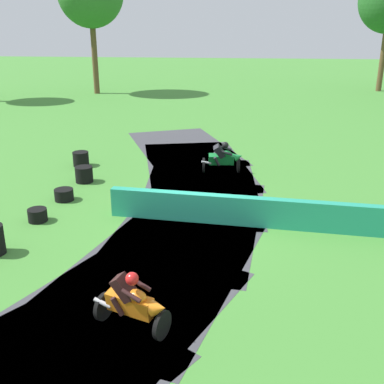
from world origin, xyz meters
TOP-DOWN VIEW (x-y plane):
  - ground_plane at (0.00, 0.00)m, footprint 120.00×120.00m
  - track_asphalt at (-1.04, 0.11)m, footprint 9.23×25.25m
  - safety_barrier at (4.79, -0.51)m, footprint 14.85×1.88m
  - motorcycle_lead_orange at (-0.73, -5.58)m, footprint 1.67×1.19m
  - motorcycle_chase_green at (0.72, 4.86)m, footprint 1.68×0.90m
  - tire_stack_mid_b at (-4.81, -0.47)m, footprint 0.59×0.59m
  - tire_stack_far at (-4.61, 1.33)m, footprint 0.64×0.64m
  - tire_stack_extra_a at (-4.50, 3.27)m, footprint 0.66×0.66m
  - tire_stack_extra_b at (-5.26, 5.30)m, footprint 0.66×0.66m

SIDE VIEW (x-z plane):
  - ground_plane at x=0.00m, z-range 0.00..0.00m
  - track_asphalt at x=-1.04m, z-range 0.00..0.01m
  - tire_stack_mid_b at x=-4.81m, z-range 0.00..0.40m
  - tire_stack_far at x=-4.61m, z-range 0.00..0.40m
  - tire_stack_extra_b at x=-5.26m, z-range 0.00..0.60m
  - tire_stack_extra_a at x=-4.50m, z-range 0.00..0.60m
  - safety_barrier at x=4.79m, z-range 0.00..0.90m
  - motorcycle_chase_green at x=0.72m, z-range -0.08..1.34m
  - motorcycle_lead_orange at x=-0.73m, z-range -0.05..1.37m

